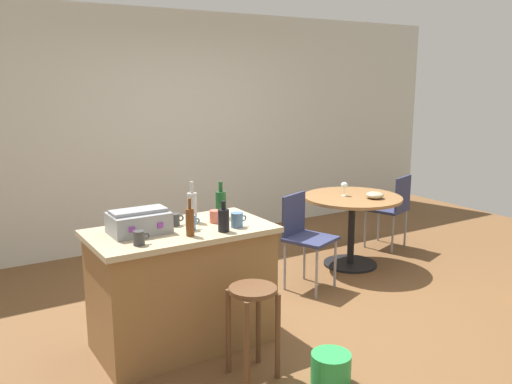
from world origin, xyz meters
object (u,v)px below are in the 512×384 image
kitchen_island (182,287)px  cup_2 (174,220)px  toolbox (139,222)px  folding_chair_far (304,233)px  folding_chair_near (392,206)px  cup_4 (139,238)px  cup_1 (215,216)px  cup_0 (237,220)px  dining_table (352,213)px  bottle_3 (190,221)px  bottle_1 (192,206)px  plastic_bucket (331,369)px  cup_3 (191,223)px  wooden_stool (253,312)px  wine_glass (344,186)px  bottle_0 (221,204)px  bottle_2 (224,220)px  serving_bowl (375,195)px

kitchen_island → cup_2: bearing=91.0°
toolbox → folding_chair_far: bearing=12.1°
folding_chair_near → folding_chair_far: size_ratio=0.97×
folding_chair_far → cup_4: (-1.81, -0.64, 0.40)m
cup_1 → cup_0: bearing=-69.7°
toolbox → cup_1: size_ratio=3.37×
folding_chair_near → cup_1: bearing=-163.0°
dining_table → bottle_3: 2.42m
folding_chair_near → bottle_1: (-2.86, -0.72, 0.50)m
cup_1 → plastic_bucket: 1.35m
plastic_bucket → cup_3: bearing=119.3°
toolbox → bottle_1: bearing=8.6°
cup_1 → cup_3: (-0.24, -0.09, 0.01)m
folding_chair_far → wooden_stool: bearing=-138.8°
wine_glass → cup_1: bearing=-159.5°
cup_0 → cup_4: cup_0 is taller
dining_table → bottle_0: 1.94m
dining_table → bottle_3: size_ratio=3.87×
cup_3 → wine_glass: size_ratio=0.75×
bottle_0 → plastic_bucket: (0.18, -1.14, -0.89)m
dining_table → cup_3: cup_3 is taller
cup_0 → kitchen_island: bearing=153.8°
toolbox → bottle_3: bottle_3 is taller
kitchen_island → cup_1: size_ratio=11.04×
wooden_stool → cup_2: (-0.21, 0.75, 0.48)m
dining_table → wine_glass: wine_glass is taller
dining_table → cup_1: (-1.93, -0.63, 0.36)m
kitchen_island → bottle_1: 0.59m
toolbox → folding_chair_near: bearing=13.5°
cup_3 → bottle_3: bearing=-117.4°
dining_table → folding_chair_far: folding_chair_far is taller
cup_3 → wooden_stool: bearing=-75.1°
toolbox → bottle_2: bottle_2 is taller
folding_chair_far → bottle_1: bearing=-166.8°
dining_table → bottle_1: bearing=-165.7°
folding_chair_far → cup_1: cup_1 is taller
bottle_2 → plastic_bucket: (0.35, -0.78, -0.87)m
toolbox → cup_0: 0.69m
kitchen_island → folding_chair_far: kitchen_island is taller
folding_chair_near → bottle_2: 3.02m
wooden_stool → bottle_1: bottle_1 is taller
bottle_3 → kitchen_island: bearing=85.0°
folding_chair_near → cup_3: 3.13m
bottle_2 → serving_bowl: bearing=17.8°
cup_2 → wine_glass: (2.16, 0.62, -0.08)m
kitchen_island → bottle_1: bearing=38.8°
wooden_stool → folding_chair_near: (2.80, 1.50, 0.06)m
cup_1 → wooden_stool: bearing=-97.4°
wooden_stool → cup_2: size_ratio=5.30×
bottle_1 → bottle_2: (0.07, -0.35, -0.03)m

